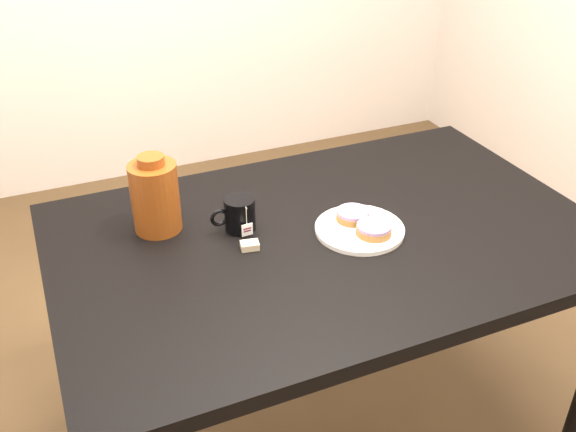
{
  "coord_description": "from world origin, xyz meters",
  "views": [
    {
      "loc": [
        -0.65,
        -1.24,
        1.65
      ],
      "look_at": [
        -0.1,
        0.02,
        0.81
      ],
      "focal_mm": 40.0,
      "sensor_mm": 36.0,
      "label": 1
    }
  ],
  "objects_px": {
    "plate": "(360,228)",
    "bagel_back": "(353,215)",
    "bagel_front": "(374,229)",
    "teabag_pouch": "(250,245)",
    "table": "(327,258)",
    "mug": "(239,214)",
    "bagel_package": "(155,196)"
  },
  "relations": [
    {
      "from": "bagel_back",
      "to": "bagel_front",
      "type": "distance_m",
      "value": 0.08
    },
    {
      "from": "table",
      "to": "bagel_front",
      "type": "height_order",
      "value": "bagel_front"
    },
    {
      "from": "plate",
      "to": "teabag_pouch",
      "type": "bearing_deg",
      "value": 172.51
    },
    {
      "from": "bagel_front",
      "to": "mug",
      "type": "bearing_deg",
      "value": 149.72
    },
    {
      "from": "mug",
      "to": "table",
      "type": "bearing_deg",
      "value": -30.05
    },
    {
      "from": "mug",
      "to": "teabag_pouch",
      "type": "distance_m",
      "value": 0.1
    },
    {
      "from": "table",
      "to": "mug",
      "type": "height_order",
      "value": "mug"
    },
    {
      "from": "plate",
      "to": "bagel_back",
      "type": "bearing_deg",
      "value": 88.15
    },
    {
      "from": "plate",
      "to": "bagel_front",
      "type": "relative_size",
      "value": 1.8
    },
    {
      "from": "mug",
      "to": "bagel_package",
      "type": "distance_m",
      "value": 0.22
    },
    {
      "from": "bagel_package",
      "to": "mug",
      "type": "bearing_deg",
      "value": -24.42
    },
    {
      "from": "teabag_pouch",
      "to": "mug",
      "type": "bearing_deg",
      "value": 85.59
    },
    {
      "from": "bagel_front",
      "to": "teabag_pouch",
      "type": "bearing_deg",
      "value": 165.56
    },
    {
      "from": "table",
      "to": "plate",
      "type": "xyz_separation_m",
      "value": [
        0.08,
        -0.03,
        0.09
      ]
    },
    {
      "from": "bagel_front",
      "to": "mug",
      "type": "xyz_separation_m",
      "value": [
        -0.3,
        0.17,
        0.02
      ]
    },
    {
      "from": "table",
      "to": "teabag_pouch",
      "type": "bearing_deg",
      "value": 177.64
    },
    {
      "from": "table",
      "to": "bagel_front",
      "type": "bearing_deg",
      "value": -37.0
    },
    {
      "from": "bagel_back",
      "to": "mug",
      "type": "distance_m",
      "value": 0.3
    },
    {
      "from": "plate",
      "to": "bagel_front",
      "type": "distance_m",
      "value": 0.05
    },
    {
      "from": "mug",
      "to": "bagel_package",
      "type": "xyz_separation_m",
      "value": [
        -0.19,
        0.09,
        0.05
      ]
    },
    {
      "from": "table",
      "to": "mug",
      "type": "bearing_deg",
      "value": 153.1
    },
    {
      "from": "bagel_back",
      "to": "teabag_pouch",
      "type": "height_order",
      "value": "bagel_back"
    },
    {
      "from": "table",
      "to": "bagel_back",
      "type": "distance_m",
      "value": 0.13
    },
    {
      "from": "bagel_back",
      "to": "teabag_pouch",
      "type": "distance_m",
      "value": 0.29
    },
    {
      "from": "bagel_front",
      "to": "teabag_pouch",
      "type": "distance_m",
      "value": 0.32
    },
    {
      "from": "table",
      "to": "bagel_back",
      "type": "xyz_separation_m",
      "value": [
        0.08,
        0.01,
        0.11
      ]
    },
    {
      "from": "bagel_back",
      "to": "mug",
      "type": "height_order",
      "value": "mug"
    },
    {
      "from": "teabag_pouch",
      "to": "plate",
      "type": "bearing_deg",
      "value": -7.49
    },
    {
      "from": "table",
      "to": "plate",
      "type": "distance_m",
      "value": 0.12
    },
    {
      "from": "table",
      "to": "teabag_pouch",
      "type": "height_order",
      "value": "teabag_pouch"
    },
    {
      "from": "plate",
      "to": "mug",
      "type": "relative_size",
      "value": 1.88
    },
    {
      "from": "table",
      "to": "bagel_package",
      "type": "bearing_deg",
      "value": 154.29
    }
  ]
}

